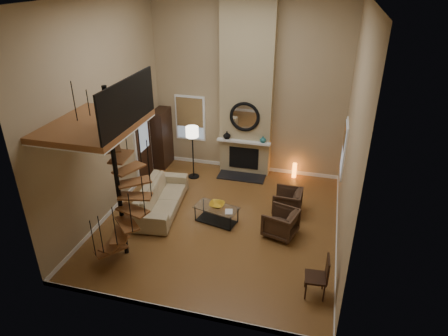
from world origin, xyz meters
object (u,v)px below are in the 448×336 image
(hutch, at_px, (162,138))
(coffee_table, at_px, (216,213))
(sofa, at_px, (161,197))
(floor_lamp, at_px, (192,136))
(armchair_far, at_px, (283,224))
(armchair_near, at_px, (290,202))
(side_chair, at_px, (321,275))
(accent_lamp, at_px, (294,170))

(hutch, xyz_separation_m, coffee_table, (2.67, -2.86, -0.67))
(sofa, distance_m, floor_lamp, 2.31)
(sofa, xyz_separation_m, coffee_table, (1.64, -0.18, -0.11))
(armchair_far, bearing_deg, coffee_table, -79.56)
(sofa, distance_m, armchair_near, 3.52)
(armchair_far, bearing_deg, side_chair, 43.21)
(accent_lamp, bearing_deg, floor_lamp, -165.62)
(hutch, bearing_deg, sofa, -68.81)
(floor_lamp, bearing_deg, hutch, 154.37)
(armchair_far, relative_size, coffee_table, 0.63)
(armchair_near, xyz_separation_m, armchair_far, (-0.04, -1.08, 0.00))
(accent_lamp, bearing_deg, armchair_far, -89.07)
(hutch, relative_size, accent_lamp, 4.13)
(armchair_near, relative_size, coffee_table, 0.61)
(hutch, distance_m, floor_lamp, 1.49)
(armchair_near, bearing_deg, accent_lamp, -175.86)
(sofa, height_order, floor_lamp, floor_lamp)
(floor_lamp, xyz_separation_m, side_chair, (4.14, -4.24, -0.89))
(hutch, bearing_deg, side_chair, -41.84)
(armchair_near, distance_m, accent_lamp, 2.12)
(coffee_table, bearing_deg, floor_lamp, 121.90)
(hutch, relative_size, armchair_near, 2.64)
(accent_lamp, bearing_deg, sofa, -139.52)
(coffee_table, xyz_separation_m, floor_lamp, (-1.40, 2.25, 1.13))
(sofa, height_order, armchair_near, sofa)
(armchair_far, distance_m, accent_lamp, 3.19)
(coffee_table, distance_m, side_chair, 3.40)
(accent_lamp, xyz_separation_m, side_chair, (1.03, -5.04, 0.28))
(floor_lamp, bearing_deg, armchair_near, -22.33)
(coffee_table, relative_size, accent_lamp, 2.56)
(sofa, relative_size, armchair_near, 3.30)
(armchair_far, height_order, floor_lamp, floor_lamp)
(hutch, distance_m, side_chair, 7.28)
(floor_lamp, height_order, side_chair, floor_lamp)
(accent_lamp, bearing_deg, side_chair, -78.44)
(coffee_table, xyz_separation_m, accent_lamp, (1.71, 3.04, -0.03))
(armchair_far, xyz_separation_m, floor_lamp, (-3.16, 2.39, 1.06))
(armchair_near, relative_size, accent_lamp, 1.56)
(floor_lamp, xyz_separation_m, accent_lamp, (3.11, 0.80, -1.16))
(floor_lamp, bearing_deg, accent_lamp, 14.38)
(armchair_far, distance_m, floor_lamp, 4.11)
(armchair_far, height_order, side_chair, side_chair)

